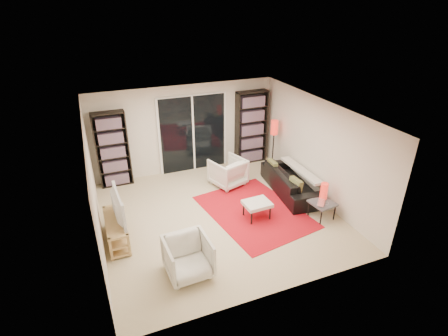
{
  "coord_description": "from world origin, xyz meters",
  "views": [
    {
      "loc": [
        -2.33,
        -6.16,
        4.48
      ],
      "look_at": [
        0.25,
        0.3,
        1.0
      ],
      "focal_mm": 28.0,
      "sensor_mm": 36.0,
      "label": 1
    }
  ],
  "objects_px": {
    "tv_stand": "(116,230)",
    "ottoman": "(257,204)",
    "side_table": "(322,204)",
    "bookshelf_right": "(251,127)",
    "floor_lamp": "(274,132)",
    "armchair_back": "(228,172)",
    "bookshelf_left": "(113,150)",
    "armchair_front": "(188,257)",
    "sofa": "(291,181)"
  },
  "relations": [
    {
      "from": "tv_stand",
      "to": "ottoman",
      "type": "xyz_separation_m",
      "value": [
        2.97,
        -0.31,
        0.08
      ]
    },
    {
      "from": "side_table",
      "to": "bookshelf_right",
      "type": "bearing_deg",
      "value": 93.12
    },
    {
      "from": "bookshelf_right",
      "to": "floor_lamp",
      "type": "height_order",
      "value": "bookshelf_right"
    },
    {
      "from": "side_table",
      "to": "ottoman",
      "type": "bearing_deg",
      "value": 158.17
    },
    {
      "from": "armchair_back",
      "to": "side_table",
      "type": "height_order",
      "value": "armchair_back"
    },
    {
      "from": "side_table",
      "to": "bookshelf_left",
      "type": "bearing_deg",
      "value": 140.92
    },
    {
      "from": "floor_lamp",
      "to": "bookshelf_left",
      "type": "bearing_deg",
      "value": 170.51
    },
    {
      "from": "bookshelf_right",
      "to": "armchair_front",
      "type": "xyz_separation_m",
      "value": [
        -3.05,
        -3.85,
        -0.69
      ]
    },
    {
      "from": "armchair_back",
      "to": "side_table",
      "type": "distance_m",
      "value": 2.57
    },
    {
      "from": "bookshelf_right",
      "to": "armchair_back",
      "type": "distance_m",
      "value": 1.74
    },
    {
      "from": "bookshelf_left",
      "to": "bookshelf_right",
      "type": "bearing_deg",
      "value": -0.0
    },
    {
      "from": "bookshelf_left",
      "to": "floor_lamp",
      "type": "xyz_separation_m",
      "value": [
        4.2,
        -0.7,
        0.13
      ]
    },
    {
      "from": "tv_stand",
      "to": "floor_lamp",
      "type": "relative_size",
      "value": 0.84
    },
    {
      "from": "ottoman",
      "to": "tv_stand",
      "type": "bearing_deg",
      "value": 174.07
    },
    {
      "from": "sofa",
      "to": "armchair_front",
      "type": "xyz_separation_m",
      "value": [
        -3.19,
        -1.82,
        0.06
      ]
    },
    {
      "from": "ottoman",
      "to": "floor_lamp",
      "type": "bearing_deg",
      "value": 53.61
    },
    {
      "from": "bookshelf_left",
      "to": "armchair_back",
      "type": "distance_m",
      "value": 2.96
    },
    {
      "from": "ottoman",
      "to": "armchair_back",
      "type": "bearing_deg",
      "value": 90.55
    },
    {
      "from": "armchair_front",
      "to": "floor_lamp",
      "type": "distance_m",
      "value": 4.69
    },
    {
      "from": "sofa",
      "to": "ottoman",
      "type": "relative_size",
      "value": 3.44
    },
    {
      "from": "bookshelf_right",
      "to": "tv_stand",
      "type": "xyz_separation_m",
      "value": [
        -4.12,
        -2.43,
        -0.79
      ]
    },
    {
      "from": "armchair_back",
      "to": "floor_lamp",
      "type": "relative_size",
      "value": 0.56
    },
    {
      "from": "armchair_back",
      "to": "floor_lamp",
      "type": "xyz_separation_m",
      "value": [
        1.52,
        0.39,
        0.74
      ]
    },
    {
      "from": "bookshelf_left",
      "to": "armchair_front",
      "type": "bearing_deg",
      "value": -78.25
    },
    {
      "from": "bookshelf_right",
      "to": "floor_lamp",
      "type": "distance_m",
      "value": 0.79
    },
    {
      "from": "armchair_front",
      "to": "sofa",
      "type": "bearing_deg",
      "value": 27.17
    },
    {
      "from": "armchair_front",
      "to": "ottoman",
      "type": "relative_size",
      "value": 1.33
    },
    {
      "from": "sofa",
      "to": "armchair_front",
      "type": "distance_m",
      "value": 3.67
    },
    {
      "from": "ottoman",
      "to": "armchair_front",
      "type": "bearing_deg",
      "value": -149.73
    },
    {
      "from": "armchair_front",
      "to": "tv_stand",
      "type": "bearing_deg",
      "value": 124.49
    },
    {
      "from": "sofa",
      "to": "armchair_back",
      "type": "height_order",
      "value": "armchair_back"
    },
    {
      "from": "tv_stand",
      "to": "armchair_front",
      "type": "distance_m",
      "value": 1.78
    },
    {
      "from": "bookshelf_right",
      "to": "floor_lamp",
      "type": "xyz_separation_m",
      "value": [
        0.35,
        -0.7,
        0.05
      ]
    },
    {
      "from": "ottoman",
      "to": "floor_lamp",
      "type": "height_order",
      "value": "floor_lamp"
    },
    {
      "from": "sofa",
      "to": "side_table",
      "type": "relative_size",
      "value": 3.71
    },
    {
      "from": "bookshelf_right",
      "to": "armchair_front",
      "type": "distance_m",
      "value": 4.96
    },
    {
      "from": "bookshelf_left",
      "to": "sofa",
      "type": "bearing_deg",
      "value": -26.96
    },
    {
      "from": "armchair_front",
      "to": "side_table",
      "type": "distance_m",
      "value": 3.28
    },
    {
      "from": "armchair_front",
      "to": "ottoman",
      "type": "xyz_separation_m",
      "value": [
        1.9,
        1.11,
        -0.01
      ]
    },
    {
      "from": "armchair_front",
      "to": "side_table",
      "type": "xyz_separation_m",
      "value": [
        3.23,
        0.58,
        -0.0
      ]
    },
    {
      "from": "bookshelf_left",
      "to": "side_table",
      "type": "height_order",
      "value": "bookshelf_left"
    },
    {
      "from": "side_table",
      "to": "floor_lamp",
      "type": "bearing_deg",
      "value": 86.17
    },
    {
      "from": "tv_stand",
      "to": "ottoman",
      "type": "bearing_deg",
      "value": -5.93
    },
    {
      "from": "bookshelf_right",
      "to": "armchair_back",
      "type": "bearing_deg",
      "value": -137.02
    },
    {
      "from": "bookshelf_left",
      "to": "tv_stand",
      "type": "bearing_deg",
      "value": -96.32
    },
    {
      "from": "armchair_front",
      "to": "side_table",
      "type": "relative_size",
      "value": 1.43
    },
    {
      "from": "armchair_front",
      "to": "side_table",
      "type": "bearing_deg",
      "value": 7.55
    },
    {
      "from": "bookshelf_right",
      "to": "sofa",
      "type": "height_order",
      "value": "bookshelf_right"
    },
    {
      "from": "floor_lamp",
      "to": "armchair_front",
      "type": "bearing_deg",
      "value": -137.23
    },
    {
      "from": "tv_stand",
      "to": "armchair_back",
      "type": "xyz_separation_m",
      "value": [
        2.95,
        1.34,
        0.1
      ]
    }
  ]
}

